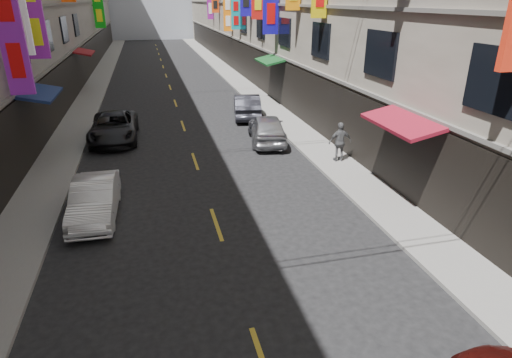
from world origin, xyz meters
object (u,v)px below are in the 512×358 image
car_left_mid (95,199)px  pedestrian_rfar (340,142)px  car_right_far (247,106)px  scooter_far_right (254,132)px  car_left_far (114,127)px  car_right_mid (267,128)px

car_left_mid → pedestrian_rfar: size_ratio=2.23×
car_right_far → pedestrian_rfar: pedestrian_rfar is taller
scooter_far_right → pedestrian_rfar: bearing=120.5°
car_left_mid → car_left_far: bearing=90.3°
car_left_mid → car_right_mid: (7.67, 6.43, 0.08)m
car_left_mid → car_left_far: 8.65m
scooter_far_right → car_right_mid: car_right_mid is taller
car_right_far → scooter_far_right: bearing=91.5°
scooter_far_right → car_left_far: (-6.96, 1.71, 0.25)m
scooter_far_right → car_right_mid: bearing=133.8°
car_left_far → car_right_mid: (7.51, -2.22, 0.03)m
car_right_mid → car_left_mid: bearing=49.3°
car_right_far → car_left_mid: bearing=65.7°
car_left_far → pedestrian_rfar: 11.44m
car_right_mid → car_left_far: bearing=-7.1°
car_left_far → car_right_far: 8.16m
car_left_mid → scooter_far_right: bearing=45.6°
car_right_mid → pedestrian_rfar: 4.35m
car_left_far → pedestrian_rfar: bearing=-30.2°
car_left_mid → car_right_far: bearing=57.4°
car_right_mid → car_right_far: car_right_mid is taller
car_right_far → pedestrian_rfar: 9.08m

